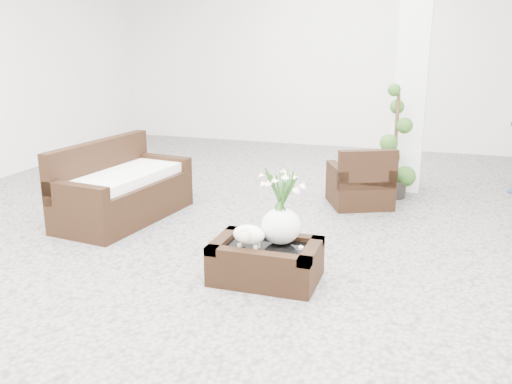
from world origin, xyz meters
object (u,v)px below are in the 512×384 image
(armchair, at_px, (360,176))
(loveseat, at_px, (123,182))
(coffee_table, at_px, (266,263))
(topiary, at_px, (395,143))

(armchair, relative_size, loveseat, 0.45)
(coffee_table, bearing_deg, loveseat, 151.66)
(coffee_table, height_order, armchair, armchair)
(loveseat, relative_size, topiary, 1.16)
(armchair, xyz_separation_m, loveseat, (-2.48, -1.38, 0.07))
(loveseat, xyz_separation_m, topiary, (2.84, 1.87, 0.27))
(loveseat, bearing_deg, coffee_table, -110.94)
(loveseat, bearing_deg, armchair, -53.51)
(topiary, bearing_deg, coffee_table, -105.30)
(armchair, height_order, topiary, topiary)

